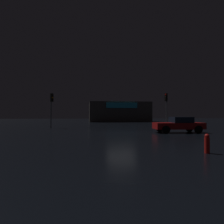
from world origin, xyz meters
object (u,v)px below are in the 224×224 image
store_building (119,112)px  traffic_signal_opposite (166,102)px  traffic_signal_main (52,103)px  fire_hydrant (207,144)px  car_near (179,125)px

store_building → traffic_signal_opposite: bearing=-80.9°
traffic_signal_main → traffic_signal_opposite: bearing=1.1°
fire_hydrant → traffic_signal_opposite: bearing=71.7°
store_building → car_near: bearing=-88.2°
traffic_signal_main → car_near: 15.05m
fire_hydrant → store_building: bearing=86.2°
traffic_signal_main → car_near: size_ratio=0.94×
car_near → fire_hydrant: (-3.27, -8.85, -0.32)m
traffic_signal_opposite → car_near: (-2.28, -7.95, -2.57)m
traffic_signal_main → fire_hydrant: traffic_signal_main is taller
traffic_signal_main → car_near: (12.74, -7.66, -2.36)m
store_building → traffic_signal_main: 23.14m
traffic_signal_main → traffic_signal_opposite: (15.01, 0.29, 0.21)m
traffic_signal_opposite → fire_hydrant: 17.92m
traffic_signal_opposite → traffic_signal_main: bearing=-178.9°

